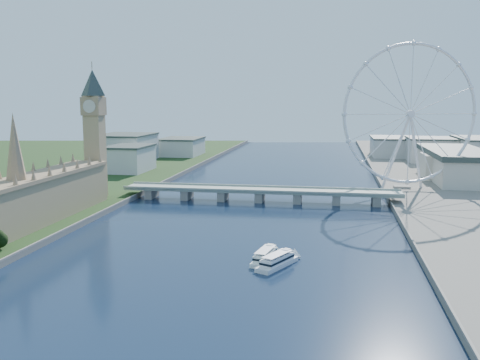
# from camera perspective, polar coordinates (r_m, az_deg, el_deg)

# --- Properties ---
(parliament_range) EXTENTS (24.00, 200.00, 70.00)m
(parliament_range) POSITION_cam_1_polar(r_m,az_deg,el_deg) (344.87, -22.58, -2.41)
(parliament_range) COLOR tan
(parliament_range) RESTS_ON ground
(big_ben) EXTENTS (20.02, 20.02, 110.00)m
(big_ben) POSITION_cam_1_polar(r_m,az_deg,el_deg) (434.23, -15.31, 6.49)
(big_ben) COLOR tan
(big_ben) RESTS_ON ground
(westminster_bridge) EXTENTS (220.00, 22.00, 9.50)m
(westminster_bridge) POSITION_cam_1_polar(r_m,az_deg,el_deg) (425.53, 2.15, -1.37)
(westminster_bridge) COLOR gray
(westminster_bridge) RESTS_ON ground
(london_eye) EXTENTS (113.60, 39.12, 124.30)m
(london_eye) POSITION_cam_1_polar(r_m,az_deg,el_deg) (475.01, 17.71, 6.66)
(london_eye) COLOR silver
(london_eye) RESTS_ON ground
(county_hall) EXTENTS (54.00, 144.00, 35.00)m
(county_hall) POSITION_cam_1_polar(r_m,az_deg,el_deg) (564.12, 21.91, -0.19)
(county_hall) COLOR beige
(county_hall) RESTS_ON ground
(city_skyline) EXTENTS (505.00, 280.00, 32.00)m
(city_skyline) POSITION_cam_1_polar(r_m,az_deg,el_deg) (678.62, 8.38, 3.18)
(city_skyline) COLOR beige
(city_skyline) RESTS_ON ground
(tour_boat_near) EXTENTS (13.05, 30.96, 6.64)m
(tour_boat_near) POSITION_cam_1_polar(r_m,az_deg,el_deg) (271.81, 2.70, -8.63)
(tour_boat_near) COLOR white
(tour_boat_near) RESTS_ON ground
(tour_boat_far) EXTENTS (20.75, 31.65, 6.92)m
(tour_boat_far) POSITION_cam_1_polar(r_m,az_deg,el_deg) (263.85, 3.98, -9.18)
(tour_boat_far) COLOR white
(tour_boat_far) RESTS_ON ground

